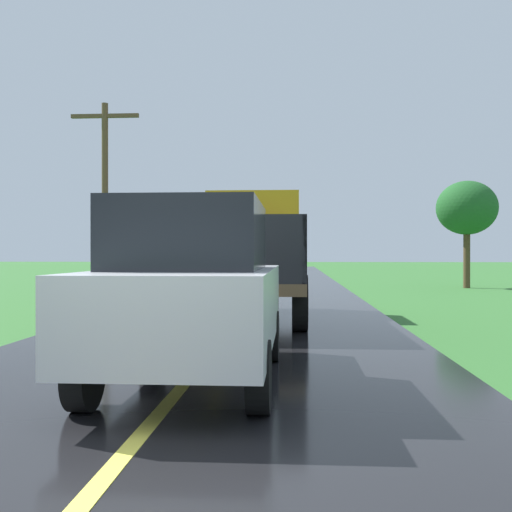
% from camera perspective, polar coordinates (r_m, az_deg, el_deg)
% --- Properties ---
extents(banana_truck_near, '(2.38, 5.82, 2.80)m').
position_cam_1_polar(banana_truck_near, '(13.01, -0.40, 0.27)').
color(banana_truck_near, '#2D2D30').
rests_on(banana_truck_near, road_surface).
extents(utility_pole_roadside, '(2.17, 0.20, 6.22)m').
position_cam_1_polar(utility_pole_roadside, '(19.40, -14.37, 6.00)').
color(utility_pole_roadside, brown).
rests_on(utility_pole_roadside, ground).
extents(roadside_tree_near_left, '(2.54, 2.54, 4.55)m').
position_cam_1_polar(roadside_tree_near_left, '(26.65, 19.67, 4.34)').
color(roadside_tree_near_left, '#4C3823').
rests_on(roadside_tree_near_left, ground).
extents(following_car, '(1.74, 4.10, 1.92)m').
position_cam_1_polar(following_car, '(6.38, -5.98, -3.27)').
color(following_car, '#B7BABF').
rests_on(following_car, road_surface).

